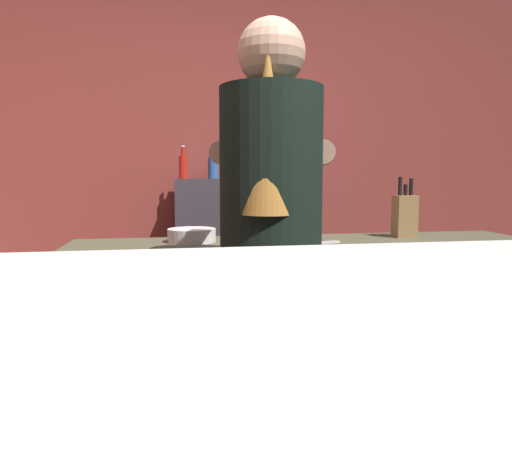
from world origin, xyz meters
TOP-DOWN VIEW (x-y plane):
  - wall_back at (0.00, 2.20)m, footprint 5.20×0.10m
  - prep_counter at (0.35, 0.65)m, footprint 2.10×0.60m
  - back_shelf at (0.15, 1.92)m, footprint 0.77×0.36m
  - bartender at (0.08, 0.19)m, footprint 0.50×0.55m
  - knife_block at (0.85, 0.76)m, footprint 0.10×0.08m
  - mixing_bowl at (-0.16, 0.77)m, footprint 0.21×0.21m
  - chefs_knife at (0.36, 0.60)m, footprint 0.24×0.11m
  - bottle_soy at (0.43, 1.97)m, footprint 0.07×0.07m
  - bottle_vinegar at (0.31, 2.01)m, footprint 0.07×0.07m
  - bottle_olive_oil at (-0.18, 1.96)m, footprint 0.05×0.05m
  - bottle_hot_sauce at (0.04, 2.01)m, footprint 0.07×0.07m

SIDE VIEW (x-z plane):
  - prep_counter at x=0.35m, z-range 0.00..0.89m
  - back_shelf at x=0.15m, z-range 0.00..1.16m
  - chefs_knife at x=0.36m, z-range 0.89..0.89m
  - mixing_bowl at x=-0.16m, z-range 0.89..0.94m
  - bartender at x=0.08m, z-range 0.13..1.81m
  - knife_block at x=0.85m, z-range 0.85..1.13m
  - bottle_soy at x=0.43m, z-range 1.14..1.32m
  - bottle_hot_sauce at x=0.04m, z-range 1.14..1.35m
  - bottle_olive_oil at x=-0.18m, z-range 1.14..1.36m
  - bottle_vinegar at x=0.31m, z-range 1.13..1.40m
  - wall_back at x=0.00m, z-range 0.00..2.70m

